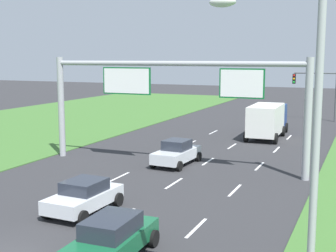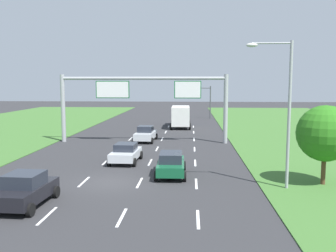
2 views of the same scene
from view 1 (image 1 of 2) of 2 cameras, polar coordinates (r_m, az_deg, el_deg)
name	(u,v)px [view 1 (image 1 of 2)]	position (r m, az deg, el deg)	size (l,w,h in m)	color
lane_dashes_inner_left	(57,207)	(23.00, -13.40, -9.54)	(0.14, 50.40, 0.01)	white
lane_dashes_inner_right	(122,216)	(21.18, -5.63, -10.92)	(0.14, 50.40, 0.01)	white
lane_dashes_slip	(196,228)	(19.81, 3.48, -12.28)	(0.14, 50.40, 0.01)	white
car_near_red	(112,238)	(16.78, -6.84, -13.38)	(2.10, 4.23, 1.55)	#145633
car_lead_silver	(177,153)	(30.66, 1.05, -3.27)	(2.26, 4.28, 1.64)	silver
car_far_ahead	(84,196)	(21.80, -10.20, -8.39)	(2.25, 4.01, 1.48)	silver
box_truck	(268,119)	(41.87, 12.06, 0.84)	(2.81, 7.64, 2.93)	navy
sign_gantry	(172,91)	(29.51, 0.45, 4.30)	(17.24, 0.44, 7.00)	#9EA0A5
traffic_light_mast	(318,86)	(54.02, 17.79, 4.68)	(4.76, 0.49, 5.60)	#47494F
street_lamp	(298,143)	(10.89, 15.59, -2.06)	(2.61, 0.32, 8.50)	#9EA0A5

